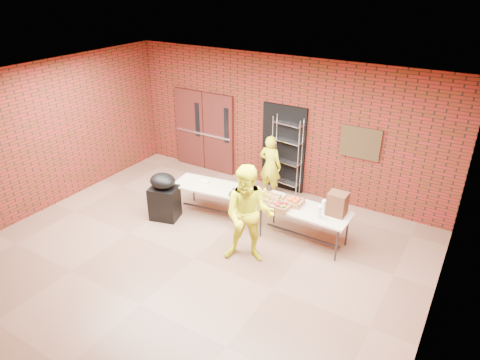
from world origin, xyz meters
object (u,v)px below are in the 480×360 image
object	(u,v)px
table_left	(213,188)
coffee_dispenser	(337,204)
table_right	(304,211)
covered_grill	(164,196)
volunteer_woman	(270,166)
wire_rack	(287,156)
volunteer_man	(249,215)

from	to	relation	value
table_left	coffee_dispenser	distance (m)	2.69
table_right	covered_grill	xyz separation A→B (m)	(-2.90, -0.74, -0.14)
table_left	table_right	size ratio (longest dim) A/B	1.01
table_right	coffee_dispenser	world-z (taller)	coffee_dispenser
coffee_dispenser	volunteer_woman	xyz separation A→B (m)	(-2.08, 1.29, -0.21)
wire_rack	table_left	distance (m)	2.02
table_right	volunteer_man	distance (m)	1.26
table_left	volunteer_man	bearing A→B (deg)	-42.02
covered_grill	volunteer_man	bearing A→B (deg)	-24.29
volunteer_woman	wire_rack	bearing A→B (deg)	-132.12
coffee_dispenser	volunteer_man	xyz separation A→B (m)	(-1.21, -1.19, -0.01)
wire_rack	coffee_dispenser	bearing A→B (deg)	-33.08
wire_rack	volunteer_man	world-z (taller)	volunteer_man
volunteer_woman	volunteer_man	size ratio (longest dim) A/B	0.79
wire_rack	volunteer_woman	distance (m)	0.46
coffee_dispenser	volunteer_woman	bearing A→B (deg)	148.22
wire_rack	covered_grill	xyz separation A→B (m)	(-1.68, -2.46, -0.42)
table_left	coffee_dispenser	xyz separation A→B (m)	(2.66, 0.21, 0.30)
volunteer_woman	volunteer_man	world-z (taller)	volunteer_man
coffee_dispenser	volunteer_man	bearing A→B (deg)	-135.38
volunteer_woman	covered_grill	bearing A→B (deg)	54.69
covered_grill	volunteer_woman	world-z (taller)	volunteer_woman
table_right	volunteer_woman	bearing A→B (deg)	137.42
coffee_dispenser	wire_rack	bearing A→B (deg)	138.58
covered_grill	volunteer_man	distance (m)	2.35
table_right	covered_grill	bearing A→B (deg)	-164.85
volunteer_woman	table_left	bearing A→B (deg)	66.63
table_right	coffee_dispenser	xyz separation A→B (m)	(0.59, 0.12, 0.28)
coffee_dispenser	covered_grill	bearing A→B (deg)	-166.19
covered_grill	volunteer_man	xyz separation A→B (m)	(2.28, -0.33, 0.42)
wire_rack	coffee_dispenser	world-z (taller)	wire_rack
coffee_dispenser	volunteer_woman	distance (m)	2.45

